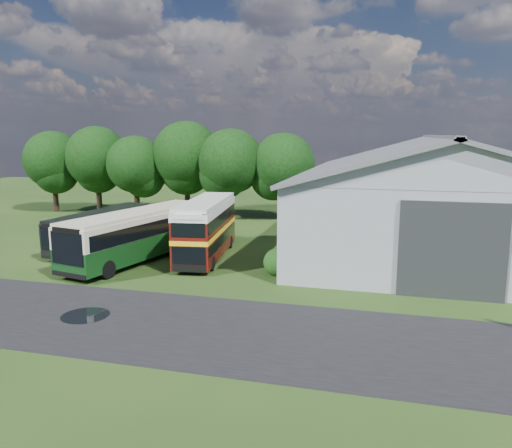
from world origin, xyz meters
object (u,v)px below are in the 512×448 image
(bus_dark_single, at_px, (102,229))
(storage_shed, at_px, (434,192))
(bus_green_single, at_px, (139,234))
(bus_maroon_double, at_px, (206,229))

(bus_dark_single, bearing_deg, storage_shed, 20.06)
(storage_shed, bearing_deg, bus_dark_single, -164.86)
(bus_green_single, relative_size, bus_dark_single, 1.23)
(storage_shed, relative_size, bus_maroon_double, 2.62)
(bus_green_single, relative_size, bus_maroon_double, 1.30)
(bus_green_single, bearing_deg, storage_shed, 37.41)
(storage_shed, relative_size, bus_dark_single, 2.47)
(bus_maroon_double, bearing_deg, storage_shed, 18.09)
(bus_dark_single, bearing_deg, bus_maroon_double, -0.69)
(bus_maroon_double, xyz_separation_m, bus_dark_single, (-8.50, 0.84, -0.53))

